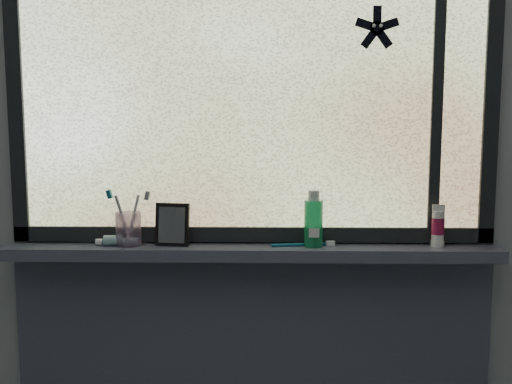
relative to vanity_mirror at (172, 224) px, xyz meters
The scene contains 14 objects.
wall_back 0.31m from the vanity_mirror, 15.27° to the left, with size 3.00×0.01×2.50m, color #9EA3A8.
windowsill 0.28m from the vanity_mirror, ahead, with size 1.62×0.14×0.04m, color #484B60.
window_pane 0.51m from the vanity_mirror, 10.46° to the left, with size 1.50×0.01×1.00m, color silver.
frame_bottom 0.27m from the vanity_mirror, ahead, with size 1.60×0.03×0.05m, color black.
frame_left 0.68m from the vanity_mirror, behind, with size 0.05×0.03×1.10m, color black.
frame_right 1.13m from the vanity_mirror, ahead, with size 0.05×0.03×1.10m, color black.
frame_mullion 0.97m from the vanity_mirror, ahead, with size 0.04×0.03×1.00m, color black.
starfish_sticker 0.91m from the vanity_mirror, ahead, with size 0.15×0.02×0.15m, color black, non-canonical shape.
vanity_mirror is the anchor object (origin of this frame).
toothpaste_tube 0.18m from the vanity_mirror, behind, with size 0.19×0.04×0.03m, color silver, non-canonical shape.
toothbrush_cup 0.15m from the vanity_mirror, behind, with size 0.08×0.08×0.11m, color #AE8CB9.
toothbrush_lying 0.42m from the vanity_mirror, ahead, with size 0.23×0.02×0.02m, color #0D5877, non-canonical shape.
mouthwash_bottle 0.46m from the vanity_mirror, ahead, with size 0.06×0.06×0.15m, color #20A665.
cream_tube 0.87m from the vanity_mirror, ahead, with size 0.04×0.04×0.10m, color silver.
Camera 1 is at (0.05, -0.60, 1.42)m, focal length 40.00 mm.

